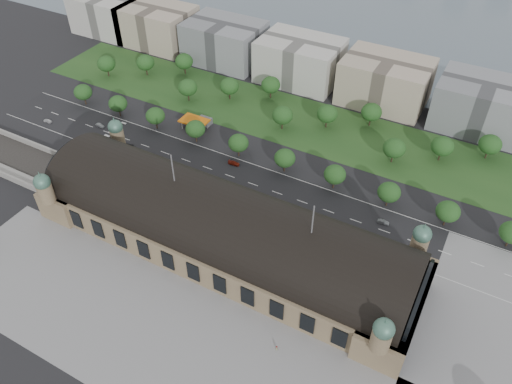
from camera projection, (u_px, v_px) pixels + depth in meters
The scene contains 54 objects.
ground at pixel (224, 247), 193.19m from camera, with size 900.00×900.00×0.00m, color black.
station at pixel (223, 228), 186.36m from camera, with size 150.00×48.40×44.30m.
track_cutting at pixel (18, 164), 230.64m from camera, with size 70.00×24.00×3.10m.
plaza_south at pixel (179, 347), 160.74m from camera, with size 190.00×48.00×0.12m, color gray.
plaza_east at pixel (504, 364), 156.33m from camera, with size 56.00×100.00×0.12m, color gray.
road_slab at pixel (230, 176), 225.28m from camera, with size 260.00×26.00×0.10m, color black.
grass_belt at pixel (292, 120), 259.59m from camera, with size 300.00×45.00×0.10m, color #22481D.
petrol_station at pixel (200, 121), 253.36m from camera, with size 14.00×13.00×5.05m.
office_0 at pixel (110, 14), 333.33m from camera, with size 45.00×32.00×24.00m, color beige.
office_1 at pixel (158, 26), 319.02m from camera, with size 45.00×32.00×24.00m, color #B8A690.
office_2 at pixel (225, 42), 301.12m from camera, with size 45.00×32.00×24.00m, color gray.
office_3 at pixel (300, 61), 283.23m from camera, with size 45.00×32.00×24.00m, color beige.
office_4 at pixel (385, 82), 265.34m from camera, with size 45.00×32.00×24.00m, color #B8A690.
office_5 at pixel (483, 106), 247.45m from camera, with size 45.00×32.00×24.00m, color gray.
tree_row_0 at pixel (83, 92), 265.98m from camera, with size 9.60×9.60×11.52m.
tree_row_1 at pixel (118, 104), 257.39m from camera, with size 9.60×9.60×11.52m.
tree_row_2 at pixel (155, 116), 248.80m from camera, with size 9.60×9.60×11.52m.
tree_row_3 at pixel (195, 129), 240.21m from camera, with size 9.60×9.60×11.52m.
tree_row_4 at pixel (238, 143), 231.62m from camera, with size 9.60×9.60×11.52m.
tree_row_5 at pixel (285, 158), 223.04m from camera, with size 9.60×9.60×11.52m.
tree_row_6 at pixel (335, 175), 214.45m from camera, with size 9.60×9.60×11.52m.
tree_row_7 at pixel (389, 192), 205.86m from camera, with size 9.60×9.60×11.52m.
tree_row_8 at pixel (448, 211), 197.27m from camera, with size 9.60×9.60×11.52m.
tree_row_9 at pixel (512, 233), 188.68m from camera, with size 9.60×9.60×11.52m.
tree_belt_0 at pixel (106, 64), 288.83m from camera, with size 10.40×10.40×12.48m.
tree_belt_1 at pixel (145, 62), 289.91m from camera, with size 10.40×10.40×12.48m.
tree_belt_2 at pixel (184, 61), 290.98m from camera, with size 10.40×10.40×12.48m.
tree_belt_3 at pixel (188, 88), 268.43m from camera, with size 10.40×10.40×12.48m.
tree_belt_4 at pixel (229, 86), 269.51m from camera, with size 10.40×10.40×12.48m.
tree_belt_5 at pixel (271, 85), 270.58m from camera, with size 10.40×10.40×12.48m.
tree_belt_6 at pixel (282, 115), 248.04m from camera, with size 10.40×10.40×12.48m.
tree_belt_7 at pixel (327, 114), 249.11m from camera, with size 10.40×10.40×12.48m.
tree_belt_8 at pixel (372, 112), 250.19m from camera, with size 10.40×10.40×12.48m.
tree_belt_9 at pixel (394, 148), 227.64m from camera, with size 10.40×10.40×12.48m.
tree_belt_10 at pixel (442, 146), 228.71m from camera, with size 10.40×10.40×12.48m.
tree_belt_11 at pixel (490, 144), 229.79m from camera, with size 10.40×10.40×12.48m.
traffic_car_0 at pixel (48, 121), 257.40m from camera, with size 1.93×4.79×1.63m, color silver.
traffic_car_1 at pixel (100, 125), 254.17m from camera, with size 1.70×4.86×1.60m, color gray.
traffic_car_2 at pixel (128, 146), 241.24m from camera, with size 2.70×5.87×1.63m, color black.
traffic_car_3 at pixel (234, 163), 231.01m from camera, with size 2.23×5.49×1.59m, color maroon.
traffic_car_4 at pixel (257, 195), 214.51m from camera, with size 1.59×3.96×1.35m, color #172441.
traffic_car_5 at pixel (383, 222), 202.26m from camera, with size 1.65×4.73×1.56m, color #5B5F63.
traffic_car_6 at pixel (416, 254), 189.67m from camera, with size 2.32×5.04×1.40m, color #BDBDBF.
parked_car_0 at pixel (117, 162), 231.86m from camera, with size 1.72×4.93×1.63m, color black.
parked_car_1 at pixel (154, 173), 225.72m from camera, with size 2.44×5.29×1.47m, color maroon.
parked_car_2 at pixel (179, 178), 222.84m from camera, with size 2.31×5.69×1.65m, color #1B294D.
parked_car_3 at pixel (152, 171), 226.84m from camera, with size 1.79×4.46×1.52m, color slate.
parked_car_4 at pixel (138, 170), 227.49m from camera, with size 1.45×4.17×1.37m, color white.
parked_car_5 at pixel (155, 170), 227.75m from camera, with size 2.13×4.61×1.28m, color #919398.
parked_car_6 at pixel (211, 197), 213.41m from camera, with size 2.15×5.28×1.53m, color black.
bus_west at pixel (264, 203), 209.43m from camera, with size 2.62×11.18×3.11m, color #B31D1C.
bus_mid at pixel (308, 215), 204.28m from camera, with size 2.76×11.80×3.29m, color silver.
bus_east at pixel (328, 229), 198.44m from camera, with size 2.52×10.78×3.00m, color silver.
pedestrian_0 at pixel (277, 348), 159.49m from camera, with size 0.92×0.53×1.89m, color gray.
Camera 1 is at (73.32, -108.38, 144.25)m, focal length 35.00 mm.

